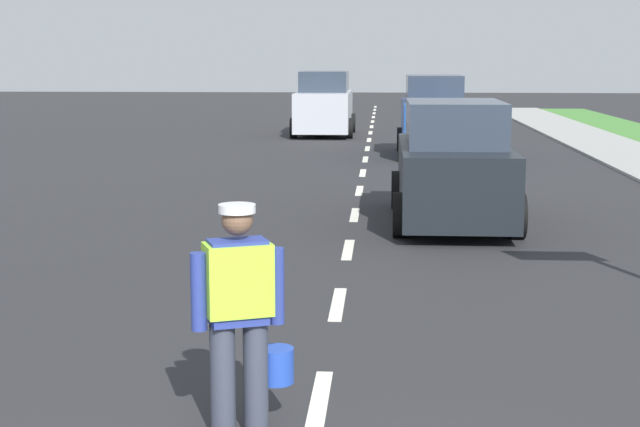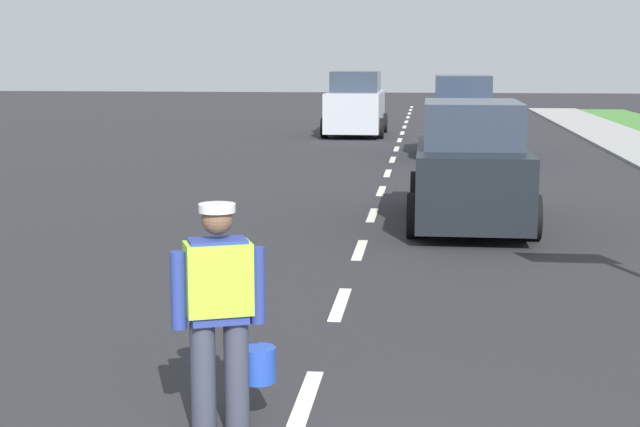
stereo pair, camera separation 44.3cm
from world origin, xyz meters
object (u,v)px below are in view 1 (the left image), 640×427
object	(u,v)px
road_worker	(241,308)
car_oncoming_third	(324,106)
car_outgoing_far	(433,119)
car_outgoing_ahead	(453,167)

from	to	relation	value
road_worker	car_oncoming_third	bearing A→B (deg)	92.34
road_worker	car_outgoing_far	size ratio (longest dim) A/B	0.40
car_oncoming_third	car_outgoing_ahead	size ratio (longest dim) A/B	0.98
car_outgoing_ahead	car_outgoing_far	bearing A→B (deg)	88.88
car_oncoming_third	car_outgoing_far	size ratio (longest dim) A/B	1.03
car_oncoming_third	car_outgoing_ahead	xyz separation A→B (m)	(3.20, -17.58, -0.10)
car_outgoing_ahead	car_oncoming_third	bearing A→B (deg)	100.31
car_outgoing_far	road_worker	bearing A→B (deg)	-96.70
road_worker	car_outgoing_ahead	world-z (taller)	car_outgoing_ahead
car_outgoing_far	car_oncoming_third	bearing A→B (deg)	116.56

